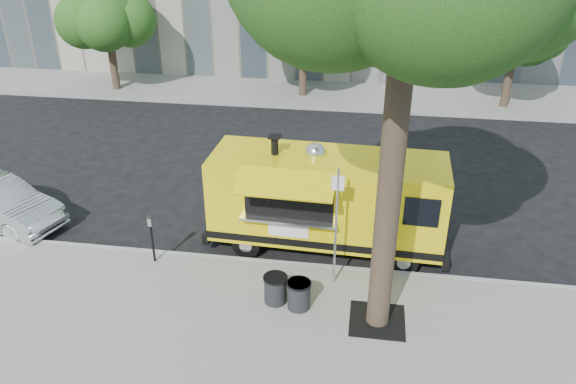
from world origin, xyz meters
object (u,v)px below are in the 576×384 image
Objects in this scene: far_tree_a at (106,11)px; food_truck at (326,199)px; parking_meter at (151,233)px; trash_bin_left at (275,288)px; sign_post at (336,221)px; far_tree_b at (304,13)px; far_tree_c at (519,23)px; trash_bin_right at (299,294)px.

far_tree_a is 16.65m from food_truck.
trash_bin_left is at bearing -18.68° from parking_meter.
far_tree_b is at bearing 100.15° from sign_post.
food_truck is (-6.83, -12.23, -2.27)m from far_tree_c.
trash_bin_left is (-0.87, -2.64, -0.94)m from food_truck.
food_truck reaches higher than parking_meter.
sign_post reaches higher than parking_meter.
parking_meter is 2.00× the size of trash_bin_right.
far_tree_a is at bearing 117.15° from parking_meter.
far_tree_b reaches higher than trash_bin_left.
far_tree_a is 18.30m from trash_bin_left.
far_tree_b reaches higher than parking_meter.
parking_meter is (7.00, -13.65, -2.79)m from far_tree_a.
far_tree_c is at bearing -1.91° from far_tree_b.
parking_meter reaches higher than trash_bin_right.
far_tree_a is at bearing 126.07° from trash_bin_right.
trash_bin_left is 0.56m from trash_bin_right.
far_tree_b is 15.76m from trash_bin_right.
sign_post is 2.05m from trash_bin_left.
far_tree_b is 14.48m from parking_meter.
trash_bin_left is at bearing -55.11° from far_tree_a.
far_tree_a is at bearing 134.89° from food_truck.
sign_post is 4.64m from parking_meter.
far_tree_c is 17.05m from trash_bin_left.
far_tree_b is at bearing 96.89° from trash_bin_right.
trash_bin_right is at bearing -13.06° from trash_bin_left.
far_tree_c is at bearing 0.32° from far_tree_a.
far_tree_b reaches higher than trash_bin_right.
parking_meter is at bearing -157.70° from food_truck.
far_tree_a is at bearing -179.68° from far_tree_c.
far_tree_b is at bearing 178.09° from far_tree_c.
parking_meter is (-2.00, -14.05, -2.85)m from far_tree_b.
food_truck is 2.93m from trash_bin_left.
far_tree_a is at bearing -177.46° from far_tree_b.
sign_post is at bearing -75.33° from food_truck.
far_tree_b is 1.06× the size of far_tree_c.
parking_meter is (-4.55, 0.20, -0.87)m from sign_post.
far_tree_b is at bearing 2.54° from far_tree_a.
food_truck is at bearing -119.19° from far_tree_c.
far_tree_b is (9.00, 0.40, 0.06)m from far_tree_a.
parking_meter is at bearing -98.10° from far_tree_b.
trash_bin_right is (1.85, -15.29, -3.33)m from far_tree_b.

